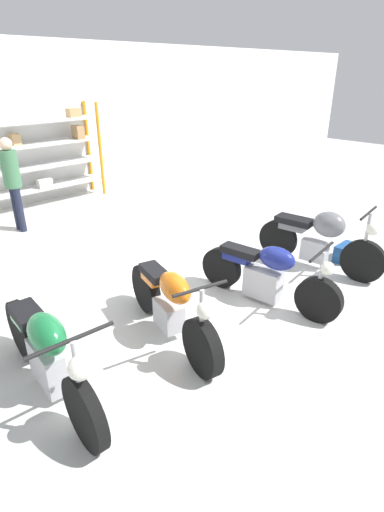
{
  "coord_description": "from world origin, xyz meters",
  "views": [
    {
      "loc": [
        -3.35,
        -3.0,
        2.93
      ],
      "look_at": [
        0.0,
        0.4,
        0.7
      ],
      "focal_mm": 28.0,
      "sensor_mm": 36.0,
      "label": 1
    }
  ],
  "objects": [
    {
      "name": "motorcycle_grey",
      "position": [
        2.17,
        -0.27,
        0.53
      ],
      "size": [
        0.71,
        2.06,
        1.1
      ],
      "rotation": [
        0.0,
        0.0,
        -1.44
      ],
      "color": "black",
      "rests_on": "ground_plane"
    },
    {
      "name": "motorcycle_orange",
      "position": [
        -0.75,
        -0.01,
        0.46
      ],
      "size": [
        0.8,
        2.05,
        1.02
      ],
      "rotation": [
        0.0,
        0.0,
        -1.83
      ],
      "color": "black",
      "rests_on": "ground_plane"
    },
    {
      "name": "shelving_rack",
      "position": [
        0.66,
        6.11,
        1.21
      ],
      "size": [
        3.1,
        0.63,
        2.24
      ],
      "color": "orange",
      "rests_on": "ground_plane"
    },
    {
      "name": "motorcycle_green",
      "position": [
        -2.2,
        0.11,
        0.5
      ],
      "size": [
        0.72,
        2.22,
        1.08
      ],
      "rotation": [
        0.0,
        0.0,
        -1.65
      ],
      "color": "black",
      "rests_on": "ground_plane"
    },
    {
      "name": "ground_plane",
      "position": [
        0.0,
        0.0,
        0.0
      ],
      "size": [
        30.0,
        30.0,
        0.0
      ],
      "primitive_type": "plane",
      "color": "silver"
    },
    {
      "name": "toolbox",
      "position": [
        2.78,
        -0.48,
        0.14
      ],
      "size": [
        0.44,
        0.26,
        0.28
      ],
      "color": "#1E4C8C",
      "rests_on": "ground_plane"
    },
    {
      "name": "person_browsing",
      "position": [
        -0.52,
        4.78,
        1.08
      ],
      "size": [
        0.32,
        0.32,
        1.82
      ],
      "rotation": [
        0.0,
        0.0,
        3.15
      ],
      "color": "#1E2338",
      "rests_on": "ground_plane"
    },
    {
      "name": "motorcycle_blue",
      "position": [
        0.72,
        -0.3,
        0.42
      ],
      "size": [
        0.7,
        2.08,
        0.97
      ],
      "rotation": [
        0.0,
        0.0,
        -1.44
      ],
      "color": "black",
      "rests_on": "ground_plane"
    }
  ]
}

